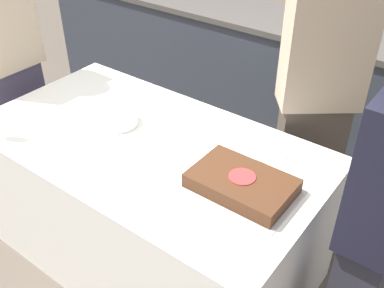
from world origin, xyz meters
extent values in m
plane|color=brown|center=(0.00, 0.00, 0.00)|extent=(14.00, 14.00, 0.00)
cube|color=#333842|center=(0.00, 1.54, 0.44)|extent=(4.40, 0.55, 0.88)
cube|color=#4C4742|center=(0.00, 1.54, 0.90)|extent=(4.40, 0.58, 0.04)
cube|color=white|center=(0.00, 0.00, 0.39)|extent=(1.69, 0.93, 0.78)
cube|color=#B7B2AD|center=(0.54, -0.03, 0.78)|extent=(0.45, 0.31, 0.00)
cube|color=#472816|center=(0.54, -0.03, 0.82)|extent=(0.41, 0.27, 0.06)
cylinder|color=red|center=(0.54, -0.03, 0.85)|extent=(0.11, 0.11, 0.00)
cylinder|color=white|center=(-0.22, 0.04, 0.80)|extent=(0.20, 0.20, 0.04)
cylinder|color=white|center=(-0.58, -0.39, 0.78)|extent=(0.06, 0.06, 0.00)
cylinder|color=white|center=(0.50, 0.27, 0.78)|extent=(0.18, 0.18, 0.00)
cube|color=#4C4238|center=(0.54, 0.68, 0.43)|extent=(0.36, 0.33, 0.86)
cube|color=tan|center=(0.54, 0.68, 1.17)|extent=(0.43, 0.40, 0.62)
cube|color=#383347|center=(-1.07, 0.00, 0.43)|extent=(0.16, 0.34, 0.86)
camera|label=1|loc=(1.22, -1.26, 1.98)|focal=42.00mm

